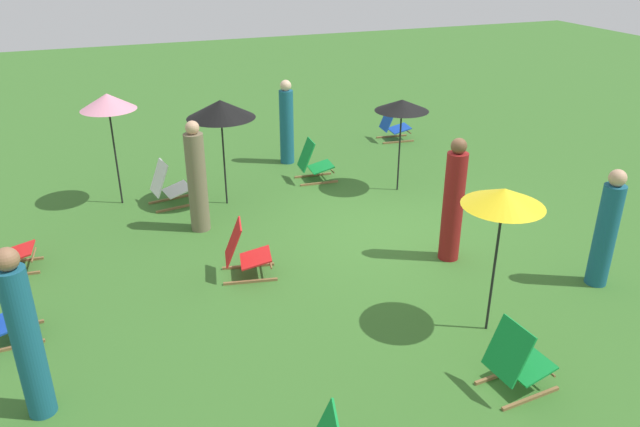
# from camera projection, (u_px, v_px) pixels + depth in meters

# --- Properties ---
(ground_plane) EXTENTS (40.00, 40.00, 0.00)m
(ground_plane) POSITION_uv_depth(u_px,v_px,m) (388.00, 230.00, 10.13)
(ground_plane) COLOR #386B28
(deckchair_0) EXTENTS (0.60, 0.83, 0.83)m
(deckchair_0) POSITION_uv_depth(u_px,v_px,m) (168.00, 186.00, 10.91)
(deckchair_0) COLOR olive
(deckchair_0) RESTS_ON ground
(deckchair_1) EXTENTS (0.53, 0.79, 0.83)m
(deckchair_1) POSITION_uv_depth(u_px,v_px,m) (5.00, 248.00, 8.80)
(deckchair_1) COLOR olive
(deckchair_1) RESTS_ON ground
(deckchair_4) EXTENTS (0.55, 0.80, 0.83)m
(deckchair_4) POSITION_uv_depth(u_px,v_px,m) (393.00, 125.00, 14.31)
(deckchair_4) COLOR olive
(deckchair_4) RESTS_ON ground
(deckchair_5) EXTENTS (0.60, 0.83, 0.83)m
(deckchair_5) POSITION_uv_depth(u_px,v_px,m) (244.00, 252.00, 8.67)
(deckchair_5) COLOR olive
(deckchair_5) RESTS_ON ground
(deckchair_7) EXTENTS (0.52, 0.79, 0.83)m
(deckchair_7) POSITION_uv_depth(u_px,v_px,m) (313.00, 163.00, 11.99)
(deckchair_7) COLOR olive
(deckchair_7) RESTS_ON ground
(deckchair_8) EXTENTS (0.54, 0.80, 0.83)m
(deckchair_8) POSITION_uv_depth(u_px,v_px,m) (517.00, 361.00, 6.49)
(deckchair_8) COLOR olive
(deckchair_8) RESTS_ON ground
(umbrella_0) EXTENTS (1.18, 1.18, 1.90)m
(umbrella_0) POSITION_uv_depth(u_px,v_px,m) (221.00, 109.00, 10.41)
(umbrella_0) COLOR black
(umbrella_0) RESTS_ON ground
(umbrella_1) EXTENTS (0.98, 0.98, 1.74)m
(umbrella_1) POSITION_uv_depth(u_px,v_px,m) (402.00, 106.00, 11.03)
(umbrella_1) COLOR black
(umbrella_1) RESTS_ON ground
(umbrella_2) EXTENTS (0.94, 0.94, 2.01)m
(umbrella_2) POSITION_uv_depth(u_px,v_px,m) (108.00, 102.00, 10.37)
(umbrella_2) COLOR black
(umbrella_2) RESTS_ON ground
(umbrella_3) EXTENTS (0.95, 0.95, 1.88)m
(umbrella_3) POSITION_uv_depth(u_px,v_px,m) (504.00, 198.00, 6.90)
(umbrella_3) COLOR black
(umbrella_3) RESTS_ON ground
(person_0) EXTENTS (0.42, 0.42, 1.88)m
(person_0) POSITION_uv_depth(u_px,v_px,m) (453.00, 203.00, 8.92)
(person_0) COLOR maroon
(person_0) RESTS_ON ground
(person_1) EXTENTS (0.36, 0.36, 1.84)m
(person_1) POSITION_uv_depth(u_px,v_px,m) (197.00, 180.00, 9.82)
(person_1) COLOR #72664C
(person_1) RESTS_ON ground
(person_2) EXTENTS (0.36, 0.36, 1.76)m
(person_2) POSITION_uv_depth(u_px,v_px,m) (287.00, 124.00, 12.74)
(person_2) COLOR #195972
(person_2) RESTS_ON ground
(person_3) EXTENTS (0.30, 0.30, 1.90)m
(person_3) POSITION_uv_depth(u_px,v_px,m) (26.00, 338.00, 5.94)
(person_3) COLOR #195972
(person_3) RESTS_ON ground
(person_4) EXTENTS (0.32, 0.32, 1.69)m
(person_4) POSITION_uv_depth(u_px,v_px,m) (606.00, 231.00, 8.29)
(person_4) COLOR #195972
(person_4) RESTS_ON ground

